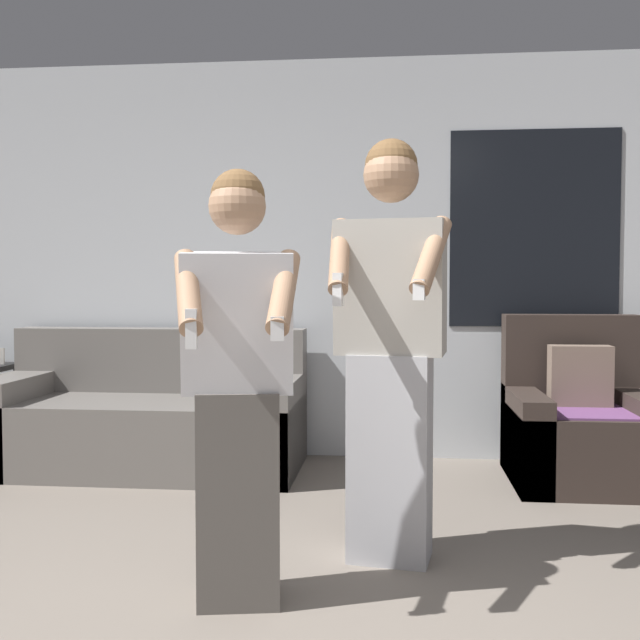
{
  "coord_description": "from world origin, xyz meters",
  "views": [
    {
      "loc": [
        0.44,
        -1.92,
        1.18
      ],
      "look_at": [
        0.14,
        1.02,
        1.04
      ],
      "focal_mm": 42.0,
      "sensor_mm": 36.0,
      "label": 1
    }
  ],
  "objects_px": {
    "couch": "(147,420)",
    "armchair": "(580,427)",
    "person_left": "(238,385)",
    "person_right": "(390,347)"
  },
  "relations": [
    {
      "from": "person_right",
      "to": "armchair",
      "type": "bearing_deg",
      "value": 51.22
    },
    {
      "from": "person_left",
      "to": "person_right",
      "type": "bearing_deg",
      "value": 41.66
    },
    {
      "from": "person_left",
      "to": "armchair",
      "type": "bearing_deg",
      "value": 48.43
    },
    {
      "from": "couch",
      "to": "armchair",
      "type": "xyz_separation_m",
      "value": [
        2.69,
        -0.07,
        0.02
      ]
    },
    {
      "from": "couch",
      "to": "armchair",
      "type": "distance_m",
      "value": 2.69
    },
    {
      "from": "armchair",
      "to": "person_left",
      "type": "bearing_deg",
      "value": -131.57
    },
    {
      "from": "couch",
      "to": "person_right",
      "type": "relative_size",
      "value": 1.1
    },
    {
      "from": "couch",
      "to": "person_left",
      "type": "relative_size",
      "value": 1.23
    },
    {
      "from": "armchair",
      "to": "couch",
      "type": "bearing_deg",
      "value": 178.58
    },
    {
      "from": "couch",
      "to": "armchair",
      "type": "bearing_deg",
      "value": -1.42
    }
  ]
}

